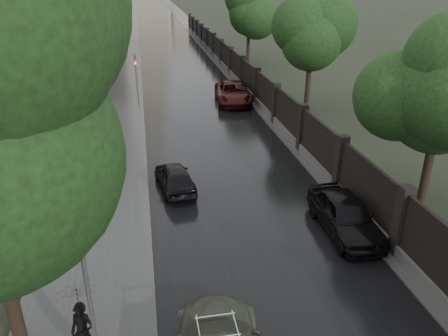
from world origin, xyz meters
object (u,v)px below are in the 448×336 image
(lamp_post, at_px, (89,294))
(tree_right_b, at_px, (311,41))
(traffic_light, at_px, (136,76))
(hatchback_left, at_px, (175,178))
(tree_right_c, at_px, (249,16))
(pedestrian_umbrella, at_px, (78,303))
(tree_right_a, at_px, (443,94))
(car_right_near, at_px, (345,215))
(tree_left_far, at_px, (85,28))
(car_right_far, at_px, (233,93))

(lamp_post, bearing_deg, tree_right_b, 57.82)
(traffic_light, xyz_separation_m, hatchback_left, (1.56, -13.49, -1.79))
(tree_right_c, distance_m, lamp_post, 40.67)
(lamp_post, xyz_separation_m, pedestrian_umbrella, (-0.39, 0.59, -0.71))
(tree_right_c, bearing_deg, tree_right_b, -90.00)
(lamp_post, bearing_deg, tree_right_c, 71.48)
(tree_right_a, xyz_separation_m, traffic_light, (-11.80, 16.99, -2.55))
(tree_right_b, xyz_separation_m, car_right_near, (-4.10, -15.26, -4.20))
(lamp_post, xyz_separation_m, hatchback_left, (2.66, 10.01, -2.06))
(tree_left_far, height_order, car_right_near, tree_left_far)
(tree_right_b, bearing_deg, hatchback_left, -134.30)
(lamp_post, relative_size, pedestrian_umbrella, 1.89)
(lamp_post, xyz_separation_m, car_right_near, (8.80, 5.24, -1.93))
(car_right_near, height_order, pedestrian_umbrella, pedestrian_umbrella)
(tree_right_b, height_order, hatchback_left, tree_right_b)
(tree_right_a, xyz_separation_m, tree_right_c, (0.00, 32.00, 0.00))
(tree_right_c, bearing_deg, hatchback_left, -109.77)
(traffic_light, height_order, hatchback_left, traffic_light)
(traffic_light, bearing_deg, hatchback_left, -83.41)
(tree_right_c, relative_size, pedestrian_umbrella, 2.59)
(tree_left_far, distance_m, hatchback_left, 19.78)
(tree_right_a, height_order, traffic_light, tree_right_a)
(tree_right_a, distance_m, hatchback_left, 11.66)
(tree_left_far, height_order, tree_right_c, tree_left_far)
(tree_right_a, relative_size, tree_right_b, 1.00)
(tree_right_c, xyz_separation_m, pedestrian_umbrella, (-13.29, -37.91, -2.99))
(hatchback_left, bearing_deg, car_right_near, 134.42)
(tree_right_b, bearing_deg, tree_right_a, -90.00)
(lamp_post, bearing_deg, hatchback_left, 75.12)
(tree_left_far, relative_size, tree_right_c, 1.05)
(tree_left_far, distance_m, tree_right_a, 26.91)
(tree_right_a, relative_size, tree_right_c, 1.00)
(tree_right_c, relative_size, hatchback_left, 1.96)
(tree_right_c, relative_size, car_right_far, 1.29)
(lamp_post, bearing_deg, pedestrian_umbrella, 123.45)
(tree_right_b, distance_m, car_right_far, 7.12)
(tree_right_b, xyz_separation_m, car_right_far, (-4.66, 3.39, -4.19))
(tree_right_c, relative_size, traffic_light, 1.75)
(car_right_far, bearing_deg, tree_right_a, -69.70)
(tree_left_far, distance_m, traffic_light, 6.84)
(tree_right_a, bearing_deg, hatchback_left, 161.10)
(car_right_near, relative_size, car_right_far, 0.80)
(traffic_light, xyz_separation_m, pedestrian_umbrella, (-1.49, -22.90, -0.44))
(tree_right_c, relative_size, lamp_post, 1.37)
(tree_right_c, height_order, lamp_post, tree_right_c)
(tree_left_far, bearing_deg, tree_right_a, -54.83)
(tree_right_c, bearing_deg, pedestrian_umbrella, -109.32)
(tree_right_c, distance_m, pedestrian_umbrella, 40.28)
(tree_right_b, height_order, car_right_far, tree_right_b)
(tree_left_far, bearing_deg, lamp_post, -84.79)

